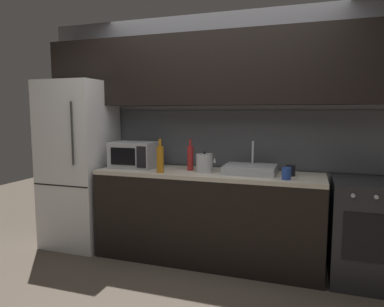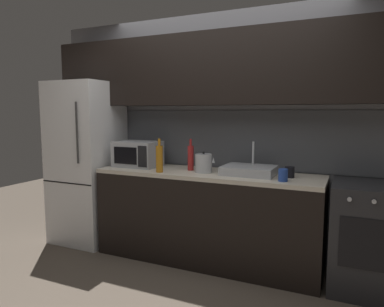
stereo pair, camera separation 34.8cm
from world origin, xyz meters
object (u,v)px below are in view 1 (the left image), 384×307
(kettle, at_px, (204,163))
(wine_bottle_red, at_px, (190,157))
(wine_bottle_amber, at_px, (160,159))
(oven_range, at_px, (367,232))
(mug_blue, at_px, (286,173))
(microwave, at_px, (134,155))
(mug_dark, at_px, (291,171))
(refrigerator, at_px, (79,164))

(kettle, xyz_separation_m, wine_bottle_red, (-0.17, 0.06, 0.04))
(wine_bottle_amber, distance_m, wine_bottle_red, 0.33)
(kettle, bearing_deg, oven_range, 1.39)
(oven_range, relative_size, kettle, 4.44)
(oven_range, height_order, mug_blue, mug_blue)
(microwave, height_order, wine_bottle_amber, wine_bottle_amber)
(wine_bottle_amber, xyz_separation_m, mug_blue, (1.17, 0.04, -0.08))
(oven_range, distance_m, mug_dark, 0.83)
(kettle, height_order, wine_bottle_amber, wine_bottle_amber)
(wine_bottle_amber, height_order, mug_blue, wine_bottle_amber)
(oven_range, bearing_deg, kettle, -178.61)
(oven_range, xyz_separation_m, microwave, (-2.25, 0.02, 0.58))
(refrigerator, height_order, kettle, refrigerator)
(mug_blue, bearing_deg, oven_range, 14.05)
(oven_range, xyz_separation_m, mug_dark, (-0.66, 0.02, 0.50))
(refrigerator, distance_m, wine_bottle_amber, 1.10)
(refrigerator, bearing_deg, mug_blue, -4.38)
(oven_range, height_order, wine_bottle_red, wine_bottle_red)
(refrigerator, height_order, wine_bottle_amber, refrigerator)
(kettle, xyz_separation_m, mug_dark, (0.81, 0.06, -0.04))
(oven_range, relative_size, wine_bottle_red, 2.84)
(wine_bottle_red, bearing_deg, mug_dark, -0.44)
(microwave, bearing_deg, mug_blue, -6.93)
(kettle, bearing_deg, wine_bottle_amber, -156.24)
(microwave, xyz_separation_m, wine_bottle_red, (0.62, 0.01, -0.01))
(microwave, bearing_deg, oven_range, -0.50)
(wine_bottle_amber, relative_size, mug_dark, 3.32)
(microwave, xyz_separation_m, wine_bottle_amber, (0.40, -0.23, 0.00))
(mug_blue, bearing_deg, refrigerator, 175.62)
(refrigerator, distance_m, wine_bottle_red, 1.31)
(refrigerator, height_order, wine_bottle_red, refrigerator)
(refrigerator, bearing_deg, oven_range, -0.02)
(microwave, relative_size, wine_bottle_red, 1.45)
(refrigerator, xyz_separation_m, microwave, (0.68, 0.02, 0.13))
(oven_range, xyz_separation_m, wine_bottle_amber, (-1.86, -0.21, 0.59))
(microwave, distance_m, mug_blue, 1.58)
(wine_bottle_red, bearing_deg, kettle, -21.13)
(microwave, relative_size, mug_dark, 4.64)
(refrigerator, distance_m, microwave, 0.69)
(microwave, relative_size, kettle, 2.27)
(oven_range, bearing_deg, mug_dark, 178.12)
(kettle, bearing_deg, mug_dark, 4.06)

